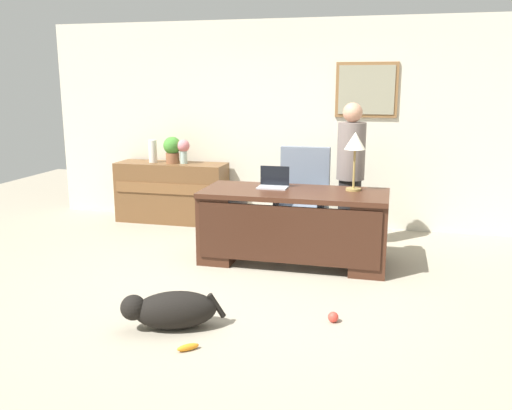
{
  "coord_description": "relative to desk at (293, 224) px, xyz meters",
  "views": [
    {
      "loc": [
        1.25,
        -4.65,
        1.9
      ],
      "look_at": [
        0.0,
        0.3,
        0.75
      ],
      "focal_mm": 38.37,
      "sensor_mm": 36.0,
      "label": 1
    }
  ],
  "objects": [
    {
      "name": "dog_lying",
      "position": [
        -0.64,
        -1.82,
        -0.27
      ],
      "size": [
        0.78,
        0.52,
        0.3
      ],
      "color": "black",
      "rests_on": "ground_plane"
    },
    {
      "name": "back_wall",
      "position": [
        -0.26,
        1.72,
        0.92
      ],
      "size": [
        7.0,
        0.16,
        2.7
      ],
      "color": "beige",
      "rests_on": "ground_plane"
    },
    {
      "name": "desk",
      "position": [
        0.0,
        0.0,
        0.0
      ],
      "size": [
        1.95,
        0.81,
        0.78
      ],
      "color": "#422316",
      "rests_on": "ground_plane"
    },
    {
      "name": "person_standing",
      "position": [
        0.52,
        0.77,
        0.44
      ],
      "size": [
        0.32,
        0.32,
        1.68
      ],
      "color": "#262323",
      "rests_on": "ground_plane"
    },
    {
      "name": "vase_with_flowers",
      "position": [
        -1.76,
        1.37,
        0.59
      ],
      "size": [
        0.17,
        0.17,
        0.32
      ],
      "color": "#A9C7BB",
      "rests_on": "credenza"
    },
    {
      "name": "desk_lamp",
      "position": [
        0.6,
        0.2,
        0.84
      ],
      "size": [
        0.22,
        0.22,
        0.61
      ],
      "color": "#9E8447",
      "rests_on": "desk"
    },
    {
      "name": "vase_empty",
      "position": [
        -2.22,
        1.37,
        0.54
      ],
      "size": [
        0.11,
        0.11,
        0.31
      ],
      "primitive_type": "cylinder",
      "color": "silver",
      "rests_on": "credenza"
    },
    {
      "name": "armchair",
      "position": [
        -0.05,
        0.89,
        0.07
      ],
      "size": [
        0.6,
        0.59,
        1.13
      ],
      "color": "slate",
      "rests_on": "ground_plane"
    },
    {
      "name": "dog_toy_bone",
      "position": [
        -0.38,
        -2.13,
        -0.4
      ],
      "size": [
        0.16,
        0.15,
        0.05
      ],
      "primitive_type": "ellipsoid",
      "rotation": [
        0.0,
        0.0,
        3.86
      ],
      "color": "orange",
      "rests_on": "ground_plane"
    },
    {
      "name": "dog_toy_ball",
      "position": [
        0.59,
        -1.39,
        -0.39
      ],
      "size": [
        0.09,
        0.09,
        0.09
      ],
      "primitive_type": "sphere",
      "color": "#E53F33",
      "rests_on": "ground_plane"
    },
    {
      "name": "ground_plane",
      "position": [
        -0.27,
        -0.88,
        -0.43
      ],
      "size": [
        12.0,
        12.0,
        0.0
      ],
      "primitive_type": "plane",
      "color": "#9E937F"
    },
    {
      "name": "credenza",
      "position": [
        -1.95,
        1.37,
        -0.02
      ],
      "size": [
        1.52,
        0.5,
        0.82
      ],
      "color": "brown",
      "rests_on": "ground_plane"
    },
    {
      "name": "laptop",
      "position": [
        -0.25,
        0.17,
        0.41
      ],
      "size": [
        0.32,
        0.22,
        0.23
      ],
      "color": "#B2B5BA",
      "rests_on": "desk"
    },
    {
      "name": "potted_plant",
      "position": [
        -1.93,
        1.37,
        0.59
      ],
      "size": [
        0.24,
        0.24,
        0.36
      ],
      "color": "brown",
      "rests_on": "credenza"
    }
  ]
}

